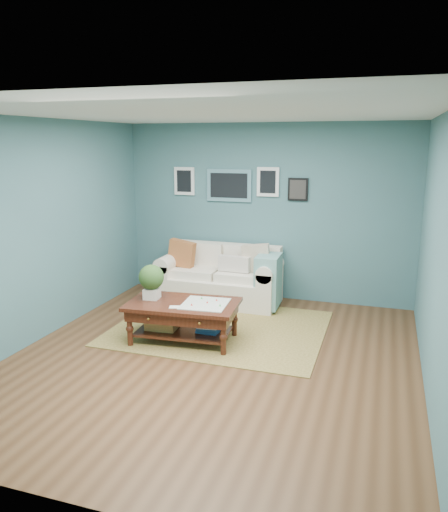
% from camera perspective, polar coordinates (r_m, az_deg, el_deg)
% --- Properties ---
extents(room_shell, '(5.00, 5.02, 2.70)m').
position_cam_1_polar(room_shell, '(5.43, -1.30, 1.74)').
color(room_shell, brown).
rests_on(room_shell, ground).
extents(area_rug, '(2.71, 2.17, 0.01)m').
position_cam_1_polar(area_rug, '(6.67, -0.47, -8.22)').
color(area_rug, brown).
rests_on(area_rug, ground).
extents(loveseat, '(1.87, 0.85, 0.96)m').
position_cam_1_polar(loveseat, '(7.63, 0.12, -2.45)').
color(loveseat, white).
rests_on(loveseat, ground).
extents(coffee_table, '(1.40, 0.89, 0.94)m').
position_cam_1_polar(coffee_table, '(6.18, -5.30, -5.99)').
color(coffee_table, black).
rests_on(coffee_table, ground).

